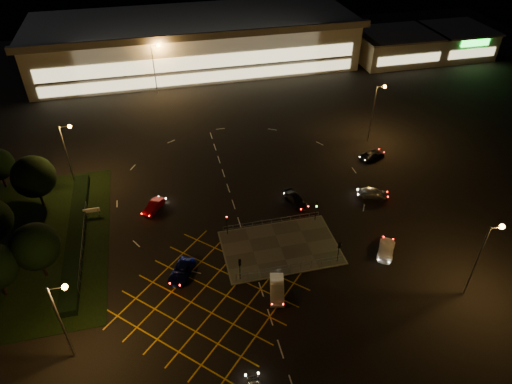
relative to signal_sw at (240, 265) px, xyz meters
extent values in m
plane|color=black|center=(4.00, 5.99, -2.37)|extent=(180.00, 180.00, 0.00)
cube|color=#4C4944|center=(6.00, 3.99, -2.31)|extent=(14.00, 9.00, 0.12)
cube|color=black|center=(-24.00, 11.99, -2.33)|extent=(18.00, 30.00, 0.08)
cube|color=black|center=(-19.00, 11.99, -1.87)|extent=(2.00, 26.00, 1.00)
cube|color=beige|center=(4.00, 67.99, 2.63)|extent=(70.00, 25.00, 10.00)
cube|color=slate|center=(4.00, 67.99, 7.83)|extent=(72.00, 26.50, 0.60)
cube|color=#FFEAA5|center=(4.00, 55.44, 2.63)|extent=(66.00, 0.20, 3.00)
cube|color=#FFEAA5|center=(4.00, 55.44, -0.57)|extent=(66.00, 0.20, 2.20)
cube|color=beige|center=(50.00, 59.99, 0.63)|extent=(18.00, 14.00, 6.00)
cube|color=slate|center=(50.00, 59.99, 3.78)|extent=(18.80, 14.80, 0.40)
cube|color=#FFEAA5|center=(50.00, 52.94, 0.23)|extent=(15.30, 0.20, 2.00)
cube|color=beige|center=(66.00, 59.99, 0.63)|extent=(14.00, 14.00, 6.00)
cube|color=slate|center=(66.00, 59.99, 3.78)|extent=(14.80, 14.80, 0.40)
cube|color=#FFEAA5|center=(66.00, 52.94, 0.23)|extent=(11.90, 0.20, 2.00)
cube|color=#19E533|center=(66.00, 52.84, 2.63)|extent=(7.00, 0.30, 1.40)
cylinder|color=slate|center=(-18.00, -6.01, 2.63)|extent=(0.20, 0.20, 10.00)
cylinder|color=slate|center=(-17.30, -6.01, 7.43)|extent=(1.40, 0.12, 0.12)
sphere|color=orange|center=(-16.60, -6.01, 7.38)|extent=(0.56, 0.56, 0.56)
cylinder|color=slate|center=(24.00, -8.01, 2.63)|extent=(0.20, 0.20, 10.00)
cylinder|color=slate|center=(24.70, -8.01, 7.43)|extent=(1.40, 0.12, 0.12)
sphere|color=orange|center=(25.40, -8.01, 7.38)|extent=(0.56, 0.56, 0.56)
cylinder|color=slate|center=(-20.00, 23.99, 2.63)|extent=(0.20, 0.20, 10.00)
cylinder|color=slate|center=(-19.30, 23.99, 7.43)|extent=(1.40, 0.12, 0.12)
sphere|color=orange|center=(-18.60, 23.99, 7.38)|extent=(0.56, 0.56, 0.56)
cylinder|color=slate|center=(28.00, 25.99, 2.63)|extent=(0.20, 0.20, 10.00)
cylinder|color=slate|center=(28.70, 25.99, 7.43)|extent=(1.40, 0.12, 0.12)
sphere|color=orange|center=(29.40, 25.99, 7.38)|extent=(0.56, 0.56, 0.56)
cylinder|color=slate|center=(-6.00, 53.99, 2.63)|extent=(0.20, 0.20, 10.00)
cylinder|color=slate|center=(-5.30, 53.99, 7.43)|extent=(1.40, 0.12, 0.12)
sphere|color=orange|center=(-4.60, 53.99, 7.38)|extent=(0.56, 0.56, 0.56)
cylinder|color=slate|center=(34.00, 55.99, 2.63)|extent=(0.20, 0.20, 10.00)
cylinder|color=slate|center=(34.70, 55.99, 7.43)|extent=(1.40, 0.12, 0.12)
sphere|color=orange|center=(35.40, 55.99, 7.38)|extent=(0.56, 0.56, 0.56)
cylinder|color=black|center=(0.00, -0.01, -0.75)|extent=(0.10, 0.10, 3.00)
cube|color=black|center=(0.00, -0.01, 0.45)|extent=(0.28, 0.18, 0.90)
sphere|color=#19FF33|center=(0.00, 0.12, 0.45)|extent=(0.16, 0.16, 0.16)
cylinder|color=black|center=(12.00, -0.01, -0.75)|extent=(0.10, 0.10, 3.00)
cube|color=black|center=(12.00, -0.01, 0.45)|extent=(0.28, 0.18, 0.90)
sphere|color=#19FF33|center=(12.00, 0.12, 0.45)|extent=(0.16, 0.16, 0.16)
cylinder|color=black|center=(0.00, 7.99, -0.75)|extent=(0.10, 0.10, 3.00)
cube|color=black|center=(0.00, 7.99, 0.45)|extent=(0.28, 0.18, 0.90)
sphere|color=#FF0C0C|center=(0.00, 7.86, 0.45)|extent=(0.16, 0.16, 0.16)
cylinder|color=black|center=(12.00, 7.99, -0.75)|extent=(0.10, 0.10, 3.00)
cube|color=black|center=(12.00, 7.99, 0.45)|extent=(0.28, 0.18, 0.90)
sphere|color=#19FF33|center=(12.00, 7.86, 0.45)|extent=(0.16, 0.16, 0.16)
cylinder|color=black|center=(-26.00, 3.99, -1.11)|extent=(0.36, 0.36, 2.52)
cylinder|color=black|center=(-24.00, 19.99, -0.93)|extent=(0.36, 0.36, 2.88)
sphere|color=black|center=(-24.00, 19.99, 2.59)|extent=(5.76, 5.76, 5.76)
cylinder|color=black|center=(-30.00, 25.99, -1.20)|extent=(0.36, 0.36, 2.34)
cylinder|color=black|center=(-22.00, 5.99, -1.02)|extent=(0.36, 0.36, 2.70)
sphere|color=black|center=(-22.00, 5.99, 2.28)|extent=(5.40, 5.40, 5.40)
imported|color=silver|center=(3.58, -3.01, -1.64)|extent=(2.57, 4.67, 1.46)
imported|color=#0C134D|center=(-6.52, 2.27, -1.73)|extent=(3.98, 5.05, 1.27)
imported|color=black|center=(10.62, 12.11, -1.73)|extent=(2.95, 4.73, 1.28)
imported|color=#A2A3A9|center=(21.77, 11.03, -1.64)|extent=(4.62, 3.20, 1.46)
imported|color=maroon|center=(-8.93, 15.41, -1.73)|extent=(3.36, 3.92, 1.27)
imported|color=black|center=(26.22, 20.67, -1.75)|extent=(4.85, 3.40, 1.23)
imported|color=white|center=(18.43, 0.06, -1.69)|extent=(4.14, 4.90, 1.34)
camera|label=1|loc=(-6.74, -35.76, 37.59)|focal=32.00mm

